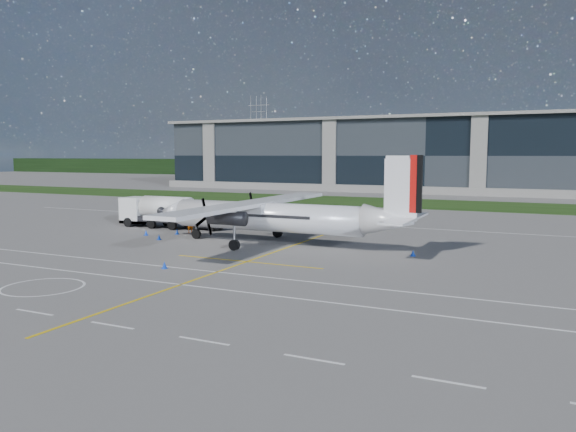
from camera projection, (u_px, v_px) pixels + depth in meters
name	position (u px, v px, depth m)	size (l,w,h in m)	color
ground	(382.00, 207.00, 83.47)	(400.00, 400.00, 0.00)	slate
grass_strip	(396.00, 203.00, 90.65)	(400.00, 18.00, 0.04)	#18360E
terminal_building	(435.00, 156.00, 118.57)	(120.00, 20.00, 15.00)	black
tree_line	(472.00, 170.00, 172.96)	(400.00, 6.00, 6.00)	black
pylon_west	(259.00, 135.00, 214.68)	(9.00, 4.60, 30.00)	gray
yellow_taxiway_centerline	(327.00, 234.00, 55.24)	(0.20, 70.00, 0.01)	yellow
white_lane_line	(142.00, 280.00, 34.96)	(90.00, 0.15, 0.01)	white
turboprop_aircraft	(276.00, 200.00, 48.07)	(24.89, 25.81, 7.74)	white
fuel_tanker_truck	(153.00, 211.00, 60.45)	(8.94, 2.91, 3.35)	white
baggage_tug	(208.00, 220.00, 58.16)	(3.40, 2.04, 2.04)	silver
ground_crew_person	(190.00, 223.00, 55.81)	(0.81, 0.58, 1.99)	#F25907
safety_cone_portwing	(164.00, 265.00, 38.39)	(0.36, 0.36, 0.50)	#0B36BC
safety_cone_nose_stbd	(177.00, 232.00, 54.86)	(0.36, 0.36, 0.50)	#0B36BC
safety_cone_tail	(413.00, 253.00, 43.07)	(0.36, 0.36, 0.50)	#0B36BC
safety_cone_nose_port	(159.00, 237.00, 51.31)	(0.36, 0.36, 0.50)	#0B36BC
safety_cone_fwd	(146.00, 233.00, 54.12)	(0.36, 0.36, 0.50)	#0B36BC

